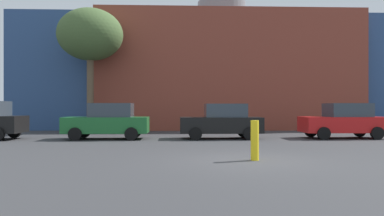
{
  "coord_description": "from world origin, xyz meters",
  "views": [
    {
      "loc": [
        -2.12,
        -11.28,
        1.57
      ],
      "look_at": [
        -1.31,
        8.7,
        1.54
      ],
      "focal_mm": 35.93,
      "sensor_mm": 36.0,
      "label": 1
    }
  ],
  "objects_px": {
    "parked_car_2": "(222,121)",
    "bollard_yellow_0": "(255,140)",
    "bare_tree_0": "(90,35)",
    "parked_car_1": "(108,121)",
    "parked_car_3": "(344,121)"
  },
  "relations": [
    {
      "from": "parked_car_3",
      "to": "bare_tree_0",
      "type": "bearing_deg",
      "value": -19.56
    },
    {
      "from": "parked_car_1",
      "to": "bare_tree_0",
      "type": "distance_m",
      "value": 7.4
    },
    {
      "from": "parked_car_1",
      "to": "bare_tree_0",
      "type": "bearing_deg",
      "value": -68.25
    },
    {
      "from": "bare_tree_0",
      "to": "parked_car_1",
      "type": "bearing_deg",
      "value": -68.25
    },
    {
      "from": "bare_tree_0",
      "to": "bollard_yellow_0",
      "type": "xyz_separation_m",
      "value": [
        7.68,
        -12.8,
        -5.45
      ]
    },
    {
      "from": "parked_car_1",
      "to": "bollard_yellow_0",
      "type": "relative_size",
      "value": 3.46
    },
    {
      "from": "parked_car_2",
      "to": "bollard_yellow_0",
      "type": "xyz_separation_m",
      "value": [
        0.04,
        -7.88,
        -0.28
      ]
    },
    {
      "from": "parked_car_3",
      "to": "bollard_yellow_0",
      "type": "height_order",
      "value": "parked_car_3"
    },
    {
      "from": "bare_tree_0",
      "to": "parked_car_2",
      "type": "bearing_deg",
      "value": -32.83
    },
    {
      "from": "bollard_yellow_0",
      "to": "parked_car_2",
      "type": "bearing_deg",
      "value": 90.32
    },
    {
      "from": "parked_car_1",
      "to": "bare_tree_0",
      "type": "xyz_separation_m",
      "value": [
        -1.96,
        4.93,
        5.16
      ]
    },
    {
      "from": "parked_car_2",
      "to": "bare_tree_0",
      "type": "height_order",
      "value": "bare_tree_0"
    },
    {
      "from": "parked_car_3",
      "to": "bollard_yellow_0",
      "type": "distance_m",
      "value": 10.02
    },
    {
      "from": "parked_car_1",
      "to": "parked_car_2",
      "type": "height_order",
      "value": "parked_car_1"
    },
    {
      "from": "parked_car_2",
      "to": "bollard_yellow_0",
      "type": "relative_size",
      "value": 3.42
    }
  ]
}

